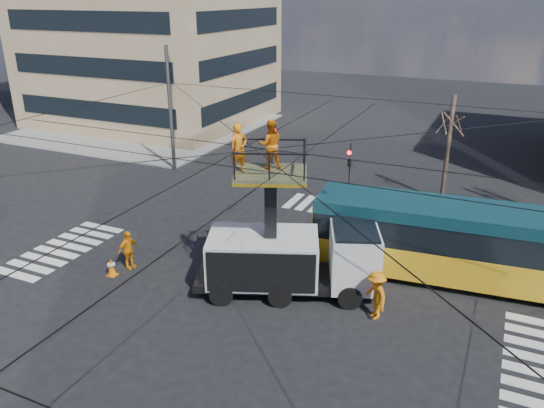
{
  "coord_description": "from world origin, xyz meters",
  "views": [
    {
      "loc": [
        7.83,
        -15.91,
        10.98
      ],
      "look_at": [
        -0.54,
        2.49,
        2.89
      ],
      "focal_mm": 35.0,
      "sensor_mm": 36.0,
      "label": 1
    }
  ],
  "objects_px": {
    "traffic_cone": "(112,267)",
    "city_bus": "(466,243)",
    "utility_truck": "(292,241)",
    "worker_ground": "(128,250)",
    "flagger": "(376,295)"
  },
  "relations": [
    {
      "from": "traffic_cone",
      "to": "flagger",
      "type": "distance_m",
      "value": 10.84
    },
    {
      "from": "traffic_cone",
      "to": "flagger",
      "type": "bearing_deg",
      "value": 7.96
    },
    {
      "from": "city_bus",
      "to": "flagger",
      "type": "bearing_deg",
      "value": -127.52
    },
    {
      "from": "utility_truck",
      "to": "traffic_cone",
      "type": "relative_size",
      "value": 9.47
    },
    {
      "from": "traffic_cone",
      "to": "utility_truck",
      "type": "bearing_deg",
      "value": 15.33
    },
    {
      "from": "worker_ground",
      "to": "utility_truck",
      "type": "bearing_deg",
      "value": -65.75
    },
    {
      "from": "traffic_cone",
      "to": "worker_ground",
      "type": "height_order",
      "value": "worker_ground"
    },
    {
      "from": "utility_truck",
      "to": "traffic_cone",
      "type": "xyz_separation_m",
      "value": [
        -7.24,
        -1.99,
        -1.77
      ]
    },
    {
      "from": "traffic_cone",
      "to": "city_bus",
      "type": "bearing_deg",
      "value": 22.66
    },
    {
      "from": "utility_truck",
      "to": "traffic_cone",
      "type": "distance_m",
      "value": 7.72
    },
    {
      "from": "utility_truck",
      "to": "worker_ground",
      "type": "height_order",
      "value": "utility_truck"
    },
    {
      "from": "traffic_cone",
      "to": "worker_ground",
      "type": "bearing_deg",
      "value": 71.03
    },
    {
      "from": "traffic_cone",
      "to": "flagger",
      "type": "height_order",
      "value": "flagger"
    },
    {
      "from": "worker_ground",
      "to": "flagger",
      "type": "height_order",
      "value": "flagger"
    },
    {
      "from": "city_bus",
      "to": "worker_ground",
      "type": "relative_size",
      "value": 7.15
    }
  ]
}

